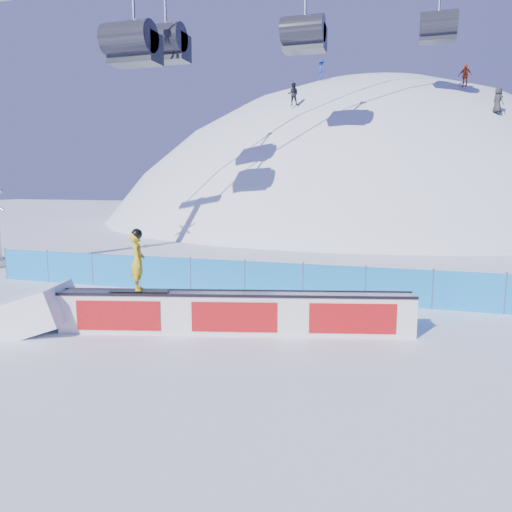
% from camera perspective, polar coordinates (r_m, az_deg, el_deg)
% --- Properties ---
extents(ground, '(160.00, 160.00, 0.00)m').
position_cam_1_polar(ground, '(12.58, -3.50, -9.29)').
color(ground, white).
rests_on(ground, ground).
extents(snow_hill, '(64.00, 64.00, 64.00)m').
position_cam_1_polar(snow_hill, '(57.66, 12.06, -13.98)').
color(snow_hill, white).
rests_on(snow_hill, ground).
extents(safety_fence, '(22.05, 0.05, 1.30)m').
position_cam_1_polar(safety_fence, '(16.59, 1.99, -2.78)').
color(safety_fence, '#1079C9').
rests_on(safety_fence, ground).
extents(rail_box, '(8.87, 2.86, 1.08)m').
position_cam_1_polar(rail_box, '(12.77, -2.40, -6.54)').
color(rail_box, silver).
rests_on(rail_box, ground).
extents(snow_ramp, '(3.05, 2.32, 1.69)m').
position_cam_1_polar(snow_ramp, '(14.53, -25.27, -7.67)').
color(snow_ramp, white).
rests_on(snow_ramp, ground).
extents(snowboarder, '(1.55, 0.65, 1.60)m').
position_cam_1_polar(snowboarder, '(12.94, -13.37, -0.51)').
color(snowboarder, black).
rests_on(snowboarder, rail_box).
extents(distant_skiers, '(14.87, 9.46, 6.12)m').
position_cam_1_polar(distant_skiers, '(41.97, 13.42, 18.74)').
color(distant_skiers, black).
rests_on(distant_skiers, ground).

